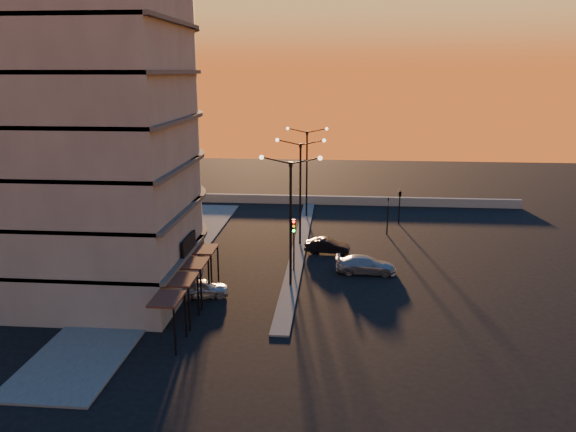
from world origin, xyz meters
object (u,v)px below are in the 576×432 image
Objects in this scene: car_wagon at (366,265)px; streetlamp_mid at (300,183)px; car_hatchback at (202,288)px; traffic_light_main at (294,237)px; car_sedan at (327,246)px.

streetlamp_mid is at bearing 41.31° from car_wagon.
car_hatchback is (-5.90, -12.46, -4.97)m from streetlamp_mid.
traffic_light_main is at bearing -62.35° from car_hatchback.
car_sedan is (2.47, -2.06, -4.97)m from streetlamp_mid.
streetlamp_mid is 14.65m from car_hatchback.
streetlamp_mid reaches higher than car_hatchback.
traffic_light_main reaches higher than car_wagon.
traffic_light_main is 6.07m from car_sedan.
streetlamp_mid reaches higher than traffic_light_main.
car_sedan reaches higher than car_hatchback.
traffic_light_main is 0.92× the size of car_wagon.
streetlamp_mid is 5.92m from car_sedan.
traffic_light_main is at bearing 96.00° from car_wagon.
car_wagon is (5.54, 0.40, -2.22)m from traffic_light_main.
streetlamp_mid is 2.51× the size of car_sedan.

